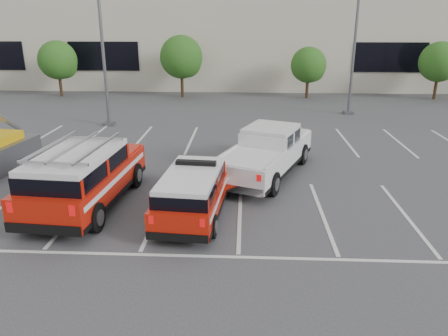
% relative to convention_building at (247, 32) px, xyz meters
% --- Properties ---
extents(ground, '(120.00, 120.00, 0.00)m').
position_rel_convention_building_xyz_m(ground, '(-0.18, -31.86, -4.72)').
color(ground, '#3C3C3F').
rests_on(ground, ground).
extents(stall_markings, '(23.00, 15.00, 0.01)m').
position_rel_convention_building_xyz_m(stall_markings, '(-0.18, -27.36, -4.71)').
color(stall_markings, silver).
rests_on(stall_markings, ground).
extents(convention_building, '(60.00, 16.99, 13.20)m').
position_rel_convention_building_xyz_m(convention_building, '(0.00, 0.00, 0.00)').
color(convention_building, beige).
rests_on(convention_building, ground).
extents(tree_left, '(3.07, 3.07, 4.42)m').
position_rel_convention_building_xyz_m(tree_left, '(-15.09, -9.82, -1.95)').
color(tree_left, '#3F2B19').
rests_on(tree_left, ground).
extents(tree_mid_left, '(3.37, 3.37, 4.85)m').
position_rel_convention_building_xyz_m(tree_mid_left, '(-5.09, -9.82, -1.68)').
color(tree_mid_left, '#3F2B19').
rests_on(tree_mid_left, ground).
extents(tree_mid_right, '(2.77, 2.77, 3.99)m').
position_rel_convention_building_xyz_m(tree_mid_right, '(4.91, -9.82, -2.22)').
color(tree_mid_right, '#3F2B19').
rests_on(tree_mid_right, ground).
extents(tree_right, '(3.07, 3.07, 4.42)m').
position_rel_convention_building_xyz_m(tree_right, '(14.91, -9.82, -1.95)').
color(tree_right, '#3F2B19').
rests_on(tree_right, ground).
extents(light_pole_left, '(0.90, 0.60, 10.24)m').
position_rel_convention_building_xyz_m(light_pole_left, '(-8.18, -19.86, 0.47)').
color(light_pole_left, '#59595E').
rests_on(light_pole_left, ground).
extents(light_pole_mid, '(0.90, 0.60, 10.24)m').
position_rel_convention_building_xyz_m(light_pole_mid, '(6.82, -15.86, 0.47)').
color(light_pole_mid, '#59595E').
rests_on(light_pole_mid, ground).
extents(fire_chief_suv, '(2.20, 5.03, 1.72)m').
position_rel_convention_building_xyz_m(fire_chief_suv, '(-1.66, -32.09, -4.01)').
color(fire_chief_suv, '#B41708').
rests_on(fire_chief_suv, ground).
extents(white_pickup, '(4.31, 6.57, 1.91)m').
position_rel_convention_building_xyz_m(white_pickup, '(0.82, -28.07, -3.96)').
color(white_pickup, silver).
rests_on(white_pickup, ground).
extents(ladder_suv, '(2.74, 5.98, 2.29)m').
position_rel_convention_building_xyz_m(ladder_suv, '(-5.41, -31.59, -3.80)').
color(ladder_suv, '#B41708').
rests_on(ladder_suv, ground).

